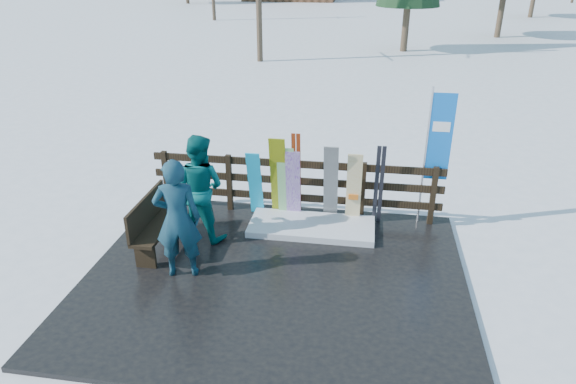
% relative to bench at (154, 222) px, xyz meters
% --- Properties ---
extents(ground, '(700.00, 700.00, 0.00)m').
position_rel_bench_xyz_m(ground, '(2.19, -0.52, -0.60)').
color(ground, white).
rests_on(ground, ground).
extents(deck, '(6.00, 5.00, 0.08)m').
position_rel_bench_xyz_m(deck, '(2.19, -0.52, -0.56)').
color(deck, black).
rests_on(deck, ground).
extents(fence, '(5.60, 0.10, 1.15)m').
position_rel_bench_xyz_m(fence, '(2.19, 1.68, 0.14)').
color(fence, black).
rests_on(fence, deck).
extents(snow_patch, '(2.30, 1.00, 0.12)m').
position_rel_bench_xyz_m(snow_patch, '(2.60, 1.08, -0.46)').
color(snow_patch, white).
rests_on(snow_patch, deck).
extents(bench, '(0.41, 1.50, 0.97)m').
position_rel_bench_xyz_m(bench, '(0.00, 0.00, 0.00)').
color(bench, black).
rests_on(bench, deck).
extents(snowboard_0, '(0.26, 0.38, 1.37)m').
position_rel_bench_xyz_m(snowboard_0, '(1.46, 1.46, 0.17)').
color(snowboard_0, '#14B8EC').
rests_on(snowboard_0, deck).
extents(snowboard_1, '(0.32, 0.26, 1.48)m').
position_rel_bench_xyz_m(snowboard_1, '(2.05, 1.46, 0.22)').
color(snowboard_1, silver).
rests_on(snowboard_1, deck).
extents(snowboard_2, '(0.30, 0.36, 1.67)m').
position_rel_bench_xyz_m(snowboard_2, '(1.91, 1.46, 0.32)').
color(snowboard_2, '#F2FF0D').
rests_on(snowboard_2, deck).
extents(snowboard_3, '(0.27, 0.25, 1.42)m').
position_rel_bench_xyz_m(snowboard_3, '(2.19, 1.46, 0.19)').
color(snowboard_3, silver).
rests_on(snowboard_3, deck).
extents(snowboard_4, '(0.27, 0.43, 1.58)m').
position_rel_bench_xyz_m(snowboard_4, '(2.90, 1.46, 0.28)').
color(snowboard_4, black).
rests_on(snowboard_4, deck).
extents(snowboard_5, '(0.27, 0.18, 1.42)m').
position_rel_bench_xyz_m(snowboard_5, '(3.33, 1.46, 0.20)').
color(snowboard_5, white).
rests_on(snowboard_5, deck).
extents(ski_pair_a, '(0.16, 0.27, 1.75)m').
position_rel_bench_xyz_m(ski_pair_a, '(2.24, 1.53, 0.36)').
color(ski_pair_a, maroon).
rests_on(ski_pair_a, deck).
extents(ski_pair_b, '(0.17, 0.16, 1.58)m').
position_rel_bench_xyz_m(ski_pair_b, '(3.78, 1.53, 0.27)').
color(ski_pair_b, black).
rests_on(ski_pair_b, deck).
extents(rental_flag, '(0.45, 0.04, 2.60)m').
position_rel_bench_xyz_m(rental_flag, '(4.73, 1.73, 1.09)').
color(rental_flag, silver).
rests_on(rental_flag, deck).
extents(person_front, '(0.80, 0.62, 1.96)m').
position_rel_bench_xyz_m(person_front, '(0.72, -0.67, 0.46)').
color(person_front, '#164A52').
rests_on(person_front, deck).
extents(person_back, '(1.09, 0.94, 1.93)m').
position_rel_bench_xyz_m(person_back, '(0.68, 0.53, 0.45)').
color(person_back, '#075858').
rests_on(person_back, deck).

